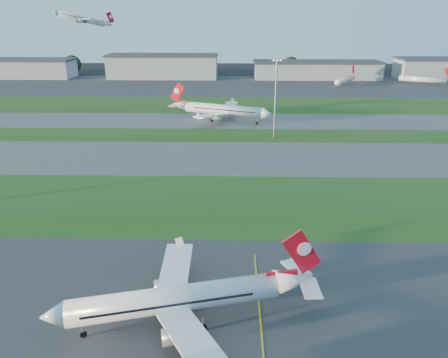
{
  "coord_description": "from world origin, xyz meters",
  "views": [
    {
      "loc": [
        1.11,
        -36.15,
        38.94
      ],
      "look_at": [
        -0.71,
        48.6,
        7.0
      ],
      "focal_mm": 35.0,
      "sensor_mm": 36.0,
      "label": 1
    }
  ],
  "objects_px": {
    "airliner_parked": "(178,299)",
    "mini_jet_near": "(345,80)",
    "mini_jet_far": "(423,79)",
    "airliner_taxiing": "(223,110)",
    "light_mast_centre": "(276,93)"
  },
  "relations": [
    {
      "from": "airliner_taxiing",
      "to": "mini_jet_far",
      "type": "bearing_deg",
      "value": -118.1
    },
    {
      "from": "airliner_taxiing",
      "to": "mini_jet_near",
      "type": "xyz_separation_m",
      "value": [
        69.67,
        93.75,
        -1.06
      ]
    },
    {
      "from": "mini_jet_far",
      "to": "mini_jet_near",
      "type": "bearing_deg",
      "value": -147.75
    },
    {
      "from": "mini_jet_far",
      "to": "light_mast_centre",
      "type": "height_order",
      "value": "light_mast_centre"
    },
    {
      "from": "airliner_taxiing",
      "to": "airliner_parked",
      "type": "bearing_deg",
      "value": 110.76
    },
    {
      "from": "airliner_parked",
      "to": "mini_jet_near",
      "type": "xyz_separation_m",
      "value": [
        72.69,
        213.38,
        -0.49
      ]
    },
    {
      "from": "mini_jet_near",
      "to": "mini_jet_far",
      "type": "bearing_deg",
      "value": -53.66
    },
    {
      "from": "airliner_parked",
      "to": "airliner_taxiing",
      "type": "xyz_separation_m",
      "value": [
        3.02,
        119.63,
        0.57
      ]
    },
    {
      "from": "mini_jet_far",
      "to": "airliner_parked",
      "type": "bearing_deg",
      "value": -89.64
    },
    {
      "from": "mini_jet_far",
      "to": "light_mast_centre",
      "type": "relative_size",
      "value": 1.0
    },
    {
      "from": "light_mast_centre",
      "to": "mini_jet_near",
      "type": "bearing_deg",
      "value": 66.25
    },
    {
      "from": "mini_jet_near",
      "to": "airliner_taxiing",
      "type": "bearing_deg",
      "value": 176.69
    },
    {
      "from": "airliner_parked",
      "to": "mini_jet_near",
      "type": "height_order",
      "value": "airliner_parked"
    },
    {
      "from": "mini_jet_near",
      "to": "mini_jet_far",
      "type": "distance_m",
      "value": 46.31
    },
    {
      "from": "airliner_parked",
      "to": "light_mast_centre",
      "type": "bearing_deg",
      "value": 63.11
    }
  ]
}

